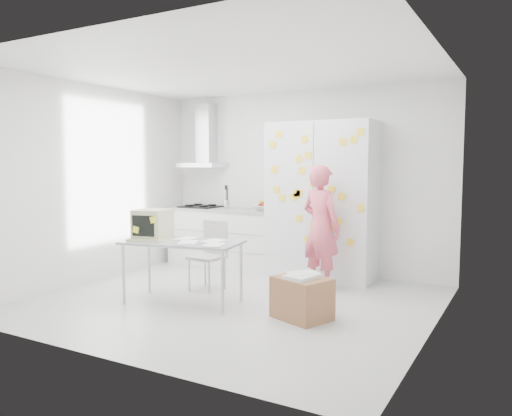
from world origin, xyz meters
The scene contains 10 objects.
floor centered at (0.00, 0.00, -0.01)m, with size 4.50×4.00×0.02m, color silver.
walls centered at (0.00, 0.72, 1.35)m, with size 4.52×4.01×2.70m.
ceiling centered at (0.00, 0.00, 2.70)m, with size 4.50×4.00×0.02m, color white.
counter_run centered at (-1.20, 1.70, 0.47)m, with size 1.84×0.63×1.28m.
range_hood centered at (-1.65, 1.84, 1.96)m, with size 0.70×0.48×1.01m.
tall_cabinet centered at (0.45, 1.67, 1.10)m, with size 1.50×0.68×2.20m.
person centered at (0.69, 1.05, 0.80)m, with size 0.59×0.38×1.61m, color #E5596D.
desk centered at (-0.75, -0.34, 0.82)m, with size 1.45×0.90×1.08m.
chair centered at (-0.56, 0.37, 0.50)m, with size 0.42×0.42×0.88m.
cardboard_box centered at (0.99, -0.21, 0.23)m, with size 0.67×0.61×0.48m.
Camera 1 is at (3.05, -4.90, 1.61)m, focal length 35.00 mm.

